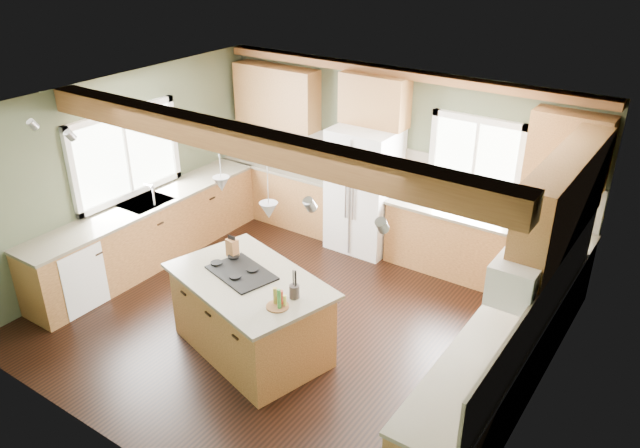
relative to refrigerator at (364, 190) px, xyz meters
The scene contains 36 objects.
floor 2.32m from the refrigerator, 81.95° to the right, with size 5.60×5.60×0.00m, color black.
ceiling 2.73m from the refrigerator, 81.95° to the right, with size 5.60×5.60×0.00m, color silver.
wall_back 0.63m from the refrigerator, 51.71° to the left, with size 5.60×5.60×0.00m, color #434B35.
wall_left 3.30m from the refrigerator, 139.70° to the right, with size 5.00×5.00×0.00m, color #434B35.
wall_right 3.78m from the refrigerator, 34.37° to the right, with size 5.00×5.00×0.00m, color #434B35.
ceiling_beam 3.23m from the refrigerator, 83.89° to the right, with size 5.55×0.26×0.26m, color brown.
soffit_trim 1.69m from the refrigerator, 43.03° to the left, with size 5.55×0.20×0.10m, color brown.
backsplash_back 0.57m from the refrigerator, 50.58° to the left, with size 5.58×0.03×0.58m, color brown.
backsplash_right 3.73m from the refrigerator, 33.86° to the right, with size 0.03×3.70×0.58m, color brown.
base_cab_back_left 1.56m from the refrigerator, behind, with size 2.02×0.60×0.88m, color brown.
counter_back_left 1.49m from the refrigerator, behind, with size 2.06×0.64×0.04m, color brown.
base_cab_back_right 1.85m from the refrigerator, ahead, with size 2.62×0.60×0.88m, color brown.
counter_back_right 1.79m from the refrigerator, ahead, with size 2.66×0.64×0.04m, color brown.
base_cab_left 3.06m from the refrigerator, 136.74° to the right, with size 0.60×3.70×0.88m, color brown.
counter_left 3.02m from the refrigerator, 136.74° to the right, with size 0.64×3.74×0.04m, color brown.
base_cab_right 3.51m from the refrigerator, 36.47° to the right, with size 0.60×3.70×0.88m, color brown.
counter_right 3.48m from the refrigerator, 36.47° to the right, with size 0.64×3.74×0.04m, color brown.
upper_cab_back_left 2.00m from the refrigerator, behind, with size 1.40×0.35×0.90m, color brown.
upper_cab_over_fridge 1.27m from the refrigerator, 90.00° to the left, with size 0.96×0.35×0.70m, color brown.
upper_cab_right 3.34m from the refrigerator, 22.64° to the right, with size 0.35×2.20×0.90m, color brown.
upper_cab_back_corner 2.81m from the refrigerator, ahead, with size 0.90×0.35×0.90m, color brown.
window_left 3.30m from the refrigerator, 140.15° to the right, with size 0.04×1.60×1.05m, color white.
window_back 1.63m from the refrigerator, 13.94° to the left, with size 1.10×0.04×1.00m, color white.
sink 3.02m from the refrigerator, 136.74° to the right, with size 0.50×0.65×0.03m, color #262628.
faucet 2.90m from the refrigerator, 134.30° to the right, with size 0.02×0.02×0.28m, color #B2B2B7.
dishwasher 4.05m from the refrigerator, 123.02° to the right, with size 0.60×0.60×0.84m, color white.
microwave 3.66m from the refrigerator, 37.00° to the right, with size 0.40×0.70×0.38m, color white.
pendant_left 2.87m from the refrigerator, 93.51° to the right, with size 0.18×0.18×0.16m, color #B2B2B7.
pendant_right 3.14m from the refrigerator, 77.47° to the right, with size 0.18×0.18×0.16m, color #B2B2B7.
refrigerator is the anchor object (origin of this frame).
island 2.85m from the refrigerator, 85.07° to the right, with size 1.69×1.03×0.88m, color brown.
island_top 2.81m from the refrigerator, 85.07° to the right, with size 1.80×1.14×0.04m, color brown.
cooktop 2.77m from the refrigerator, 87.80° to the right, with size 0.73×0.49×0.02m, color black.
knife_block 2.54m from the refrigerator, 95.13° to the right, with size 0.13×0.10×0.21m, color brown.
utensil_crock 2.95m from the refrigerator, 73.06° to the right, with size 0.11×0.11×0.14m, color #413934.
bottle_tray 3.16m from the refrigerator, 74.94° to the right, with size 0.23×0.23×0.21m, color brown, non-canonical shape.
Camera 1 is at (3.78, -4.95, 4.41)m, focal length 35.00 mm.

